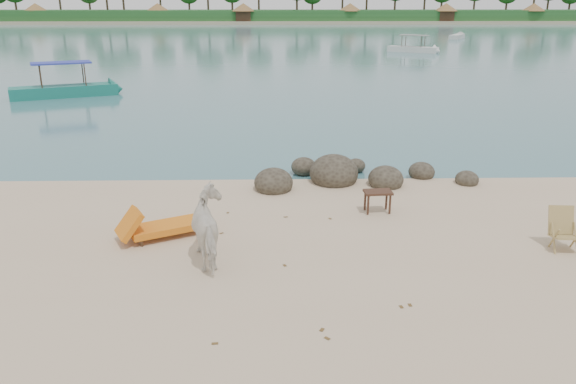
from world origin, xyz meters
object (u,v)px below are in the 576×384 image
cow (212,229)px  deck_chair (566,232)px  lounge_chair (168,224)px  boulders (341,176)px  side_table (377,203)px  boat_near (62,68)px

cow → deck_chair: bearing=164.9°
lounge_chair → deck_chair: bearing=-33.8°
boulders → lounge_chair: 5.62m
boulders → side_table: 2.51m
side_table → boat_near: bearing=122.9°
cow → side_table: cow is taller
deck_chair → boat_near: 26.92m
boulders → side_table: boulders is taller
side_table → boat_near: 23.02m
side_table → deck_chair: (3.42, -2.28, 0.17)m
boulders → boat_near: 20.75m
deck_chair → boat_near: size_ratio=0.14×
boulders → lounge_chair: size_ratio=3.04×
cow → boat_near: (-10.23, 20.89, 0.80)m
boat_near → deck_chair: bearing=-73.5°
lounge_chair → deck_chair: 8.24m
side_table → lounge_chair: size_ratio=0.32×
boulders → deck_chair: deck_chair is taller
lounge_chair → boat_near: boat_near is taller
side_table → lounge_chair: bearing=-168.7°
boulders → boat_near: bearing=130.0°
boulders → side_table: (0.60, -2.43, 0.07)m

